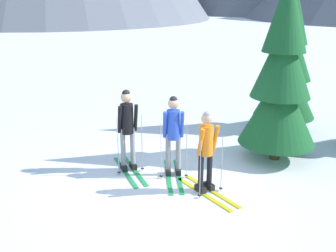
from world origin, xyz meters
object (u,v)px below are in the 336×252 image
Objects in this scene: pine_tree_mid at (281,78)px; skier_in_orange at (206,149)px; skier_in_blue at (173,131)px; pine_tree_near at (288,64)px; skier_in_black at (127,126)px.

skier_in_orange is at bearing -134.96° from pine_tree_mid.
skier_in_blue is at bearing 130.69° from skier_in_orange.
skier_in_blue reaches higher than skier_in_orange.
skier_in_blue is 0.43× the size of pine_tree_near.
skier_in_blue is (1.00, -0.20, -0.03)m from skier_in_black.
skier_in_orange is (0.66, -0.77, -0.09)m from skier_in_blue.
pine_tree_near reaches higher than skier_in_orange.
skier_in_blue is at bearing -134.10° from pine_tree_near.
skier_in_orange is at bearing -49.31° from skier_in_blue.
pine_tree_near is (3.11, 3.21, 0.89)m from skier_in_blue.
pine_tree_near is (2.45, 3.97, 0.98)m from skier_in_orange.
pine_tree_mid reaches higher than pine_tree_near.
skier_in_black reaches higher than skier_in_blue.
skier_in_blue is 2.78m from pine_tree_mid.
pine_tree_mid reaches higher than skier_in_black.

